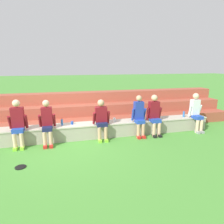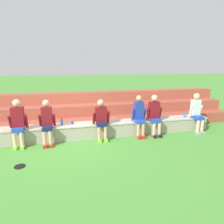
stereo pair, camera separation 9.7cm
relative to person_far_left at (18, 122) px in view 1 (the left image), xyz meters
The scene contains 14 objects.
ground_plane 1.66m from the person_far_left, ahead, with size 80.00×80.00×0.00m, color #4C9338.
stone_seating_wall 1.58m from the person_far_left, 10.30° to the left, with size 9.99×0.58×0.49m.
brick_bleachers 2.41m from the person_far_left, 51.97° to the left, with size 13.35×1.84×1.26m.
person_far_left is the anchor object (origin of this frame).
person_left_of_center 0.82m from the person_far_left, ahead, with size 0.49×0.55×1.37m.
person_center 2.48m from the person_far_left, ahead, with size 0.55×0.50×1.32m.
person_right_of_center 3.78m from the person_far_left, ahead, with size 0.49×0.50×1.40m.
person_far_right 4.34m from the person_far_left, ahead, with size 0.53×0.54×1.40m.
person_rightmost_edge 6.00m from the person_far_left, ahead, with size 0.49×0.61×1.39m.
water_bottle_center_gap 1.28m from the person_far_left, 12.65° to the left, with size 0.06×0.06×0.23m.
water_bottle_mid_right 5.66m from the person_far_left, ahead, with size 0.06×0.06×0.22m.
plastic_cup_middle 1.61m from the person_far_left, 10.95° to the left, with size 0.08×0.08×0.10m, color blue.
plastic_cup_right_end 3.02m from the person_far_left, ahead, with size 0.09×0.09×0.13m, color white.
frisbee 1.55m from the person_far_left, 79.87° to the right, with size 0.25×0.25×0.02m, color black.
Camera 1 is at (-0.15, -6.00, 2.41)m, focal length 31.57 mm.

